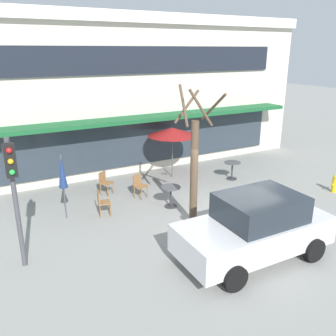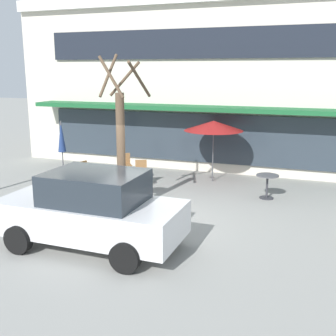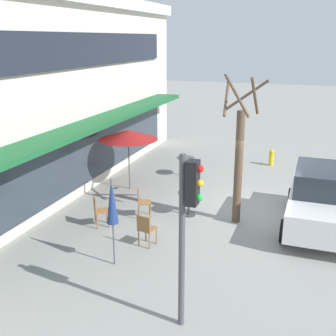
{
  "view_description": "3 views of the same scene",
  "coord_description": "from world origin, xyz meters",
  "px_view_note": "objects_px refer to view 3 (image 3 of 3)",
  "views": [
    {
      "loc": [
        -6.59,
        -8.19,
        5.32
      ],
      "look_at": [
        -0.43,
        3.21,
        0.99
      ],
      "focal_mm": 38.0,
      "sensor_mm": 36.0,
      "label": 1
    },
    {
      "loc": [
        4.1,
        -9.8,
        3.96
      ],
      "look_at": [
        -0.48,
        2.83,
        0.81
      ],
      "focal_mm": 45.0,
      "sensor_mm": 36.0,
      "label": 2
    },
    {
      "loc": [
        -12.66,
        -1.45,
        5.28
      ],
      "look_at": [
        0.32,
        3.1,
        1.02
      ],
      "focal_mm": 45.0,
      "sensor_mm": 36.0,
      "label": 3
    }
  ],
  "objects_px": {
    "patio_umbrella_green_folded": "(128,135)",
    "patio_umbrella_cream_folded": "(112,202)",
    "cafe_table_near_wall": "(189,199)",
    "cafe_table_streetside": "(185,163)",
    "street_tree": "(239,158)",
    "traffic_light_pole": "(187,215)",
    "parked_sedan": "(323,199)",
    "fire_hydrant": "(271,157)",
    "cafe_chair_0": "(146,228)",
    "cafe_chair_1": "(142,201)",
    "cafe_chair_2": "(99,209)"
  },
  "relations": [
    {
      "from": "patio_umbrella_cream_folded",
      "to": "fire_hydrant",
      "type": "distance_m",
      "value": 10.24
    },
    {
      "from": "cafe_table_streetside",
      "to": "patio_umbrella_cream_folded",
      "type": "bearing_deg",
      "value": -176.83
    },
    {
      "from": "cafe_table_streetside",
      "to": "cafe_chair_2",
      "type": "distance_m",
      "value": 5.45
    },
    {
      "from": "patio_umbrella_green_folded",
      "to": "traffic_light_pole",
      "type": "bearing_deg",
      "value": -147.82
    },
    {
      "from": "fire_hydrant",
      "to": "patio_umbrella_cream_folded",
      "type": "bearing_deg",
      "value": 164.71
    },
    {
      "from": "street_tree",
      "to": "cafe_table_streetside",
      "type": "bearing_deg",
      "value": 36.41
    },
    {
      "from": "cafe_chair_2",
      "to": "cafe_chair_0",
      "type": "bearing_deg",
      "value": -111.59
    },
    {
      "from": "traffic_light_pole",
      "to": "fire_hydrant",
      "type": "distance_m",
      "value": 11.57
    },
    {
      "from": "cafe_table_near_wall",
      "to": "patio_umbrella_green_folded",
      "type": "xyz_separation_m",
      "value": [
        1.58,
        2.73,
        1.51
      ]
    },
    {
      "from": "cafe_chair_1",
      "to": "fire_hydrant",
      "type": "xyz_separation_m",
      "value": [
        6.94,
        -3.15,
        -0.17
      ]
    },
    {
      "from": "traffic_light_pole",
      "to": "street_tree",
      "type": "bearing_deg",
      "value": -0.14
    },
    {
      "from": "patio_umbrella_green_folded",
      "to": "parked_sedan",
      "type": "xyz_separation_m",
      "value": [
        -1.16,
        -6.59,
        -1.14
      ]
    },
    {
      "from": "cafe_table_near_wall",
      "to": "cafe_chair_0",
      "type": "xyz_separation_m",
      "value": [
        -2.36,
        0.48,
        0.01
      ]
    },
    {
      "from": "cafe_table_near_wall",
      "to": "patio_umbrella_cream_folded",
      "type": "xyz_separation_m",
      "value": [
        -3.48,
        0.85,
        1.11
      ]
    },
    {
      "from": "fire_hydrant",
      "to": "parked_sedan",
      "type": "bearing_deg",
      "value": -160.97
    },
    {
      "from": "cafe_table_streetside",
      "to": "traffic_light_pole",
      "type": "xyz_separation_m",
      "value": [
        -8.78,
        -2.71,
        1.78
      ]
    },
    {
      "from": "cafe_table_streetside",
      "to": "street_tree",
      "type": "distance_m",
      "value": 4.81
    },
    {
      "from": "cafe_table_near_wall",
      "to": "patio_umbrella_green_folded",
      "type": "bearing_deg",
      "value": 59.99
    },
    {
      "from": "patio_umbrella_green_folded",
      "to": "cafe_chair_1",
      "type": "distance_m",
      "value": 3.01
    },
    {
      "from": "cafe_table_streetside",
      "to": "cafe_chair_1",
      "type": "distance_m",
      "value": 4.32
    },
    {
      "from": "patio_umbrella_cream_folded",
      "to": "cafe_chair_2",
      "type": "height_order",
      "value": "patio_umbrella_cream_folded"
    },
    {
      "from": "parked_sedan",
      "to": "fire_hydrant",
      "type": "xyz_separation_m",
      "value": [
        5.89,
        2.03,
        -0.53
      ]
    },
    {
      "from": "cafe_table_streetside",
      "to": "traffic_light_pole",
      "type": "relative_size",
      "value": 0.22
    },
    {
      "from": "cafe_chair_0",
      "to": "street_tree",
      "type": "bearing_deg",
      "value": -39.48
    },
    {
      "from": "patio_umbrella_green_folded",
      "to": "traffic_light_pole",
      "type": "xyz_separation_m",
      "value": [
        -6.66,
        -4.19,
        0.27
      ]
    },
    {
      "from": "cafe_table_near_wall",
      "to": "patio_umbrella_cream_folded",
      "type": "height_order",
      "value": "patio_umbrella_cream_folded"
    },
    {
      "from": "patio_umbrella_green_folded",
      "to": "cafe_chair_1",
      "type": "xyz_separation_m",
      "value": [
        -2.2,
        -1.41,
        -1.5
      ]
    },
    {
      "from": "patio_umbrella_cream_folded",
      "to": "cafe_chair_2",
      "type": "distance_m",
      "value": 2.54
    },
    {
      "from": "parked_sedan",
      "to": "street_tree",
      "type": "bearing_deg",
      "value": 99.73
    },
    {
      "from": "cafe_chair_0",
      "to": "fire_hydrant",
      "type": "height_order",
      "value": "cafe_chair_0"
    },
    {
      "from": "street_tree",
      "to": "fire_hydrant",
      "type": "distance_m",
      "value": 6.52
    },
    {
      "from": "cafe_table_streetside",
      "to": "street_tree",
      "type": "relative_size",
      "value": 0.17
    },
    {
      "from": "cafe_table_streetside",
      "to": "cafe_chair_2",
      "type": "xyz_separation_m",
      "value": [
        -5.36,
        0.98,
        0.01
      ]
    },
    {
      "from": "cafe_chair_1",
      "to": "cafe_chair_0",
      "type": "bearing_deg",
      "value": -154.08
    },
    {
      "from": "patio_umbrella_cream_folded",
      "to": "cafe_chair_0",
      "type": "bearing_deg",
      "value": -18.29
    },
    {
      "from": "cafe_chair_2",
      "to": "traffic_light_pole",
      "type": "xyz_separation_m",
      "value": [
        -3.42,
        -3.69,
        1.77
      ]
    },
    {
      "from": "cafe_table_near_wall",
      "to": "cafe_table_streetside",
      "type": "xyz_separation_m",
      "value": [
        3.7,
        1.25,
        0.0
      ]
    },
    {
      "from": "cafe_chair_2",
      "to": "parked_sedan",
      "type": "distance_m",
      "value": 6.45
    },
    {
      "from": "cafe_chair_0",
      "to": "traffic_light_pole",
      "type": "xyz_separation_m",
      "value": [
        -2.72,
        -1.94,
        1.77
      ]
    },
    {
      "from": "cafe_table_near_wall",
      "to": "fire_hydrant",
      "type": "height_order",
      "value": "cafe_table_near_wall"
    },
    {
      "from": "parked_sedan",
      "to": "fire_hydrant",
      "type": "height_order",
      "value": "parked_sedan"
    },
    {
      "from": "cafe_table_streetside",
      "to": "cafe_chair_1",
      "type": "xyz_separation_m",
      "value": [
        -4.32,
        0.07,
        0.01
      ]
    },
    {
      "from": "patio_umbrella_cream_folded",
      "to": "traffic_light_pole",
      "type": "bearing_deg",
      "value": -124.66
    },
    {
      "from": "patio_umbrella_cream_folded",
      "to": "street_tree",
      "type": "distance_m",
      "value": 4.21
    },
    {
      "from": "fire_hydrant",
      "to": "cafe_chair_0",
      "type": "bearing_deg",
      "value": 165.1
    },
    {
      "from": "street_tree",
      "to": "cafe_chair_2",
      "type": "bearing_deg",
      "value": 114.34
    },
    {
      "from": "street_tree",
      "to": "traffic_light_pole",
      "type": "distance_m",
      "value": 5.1
    },
    {
      "from": "patio_umbrella_green_folded",
      "to": "patio_umbrella_cream_folded",
      "type": "distance_m",
      "value": 5.41
    },
    {
      "from": "cafe_table_near_wall",
      "to": "street_tree",
      "type": "relative_size",
      "value": 0.17
    },
    {
      "from": "cafe_table_streetside",
      "to": "traffic_light_pole",
      "type": "height_order",
      "value": "traffic_light_pole"
    }
  ]
}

